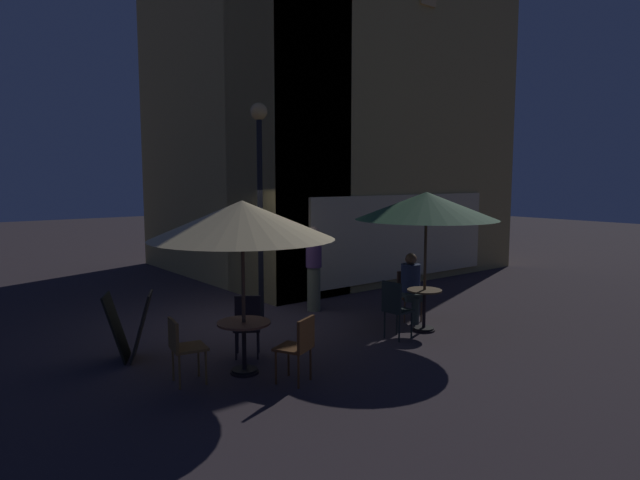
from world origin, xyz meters
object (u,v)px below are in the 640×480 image
object	(u,v)px
street_lamp_near_corner	(260,173)
cafe_chair_2	(299,343)
patron_seated_0	(411,283)
menu_sandwich_board	(129,326)
patio_umbrella_0	(426,206)
patron_standing_1	(314,268)
cafe_table_1	(244,336)
cafe_chair_1	(395,305)
cafe_chair_4	(182,344)
cafe_chair_0	(409,291)
cafe_table_0	(424,303)
patio_umbrella_1	(242,220)
cafe_chair_3	(248,320)

from	to	relation	value
street_lamp_near_corner	cafe_chair_2	world-z (taller)	street_lamp_near_corner
patron_seated_0	street_lamp_near_corner	bearing A→B (deg)	-98.12
patron_seated_0	menu_sandwich_board	bearing A→B (deg)	-73.25
patio_umbrella_0	patron_standing_1	size ratio (longest dim) A/B	1.43
street_lamp_near_corner	patron_seated_0	distance (m)	3.53
cafe_table_1	menu_sandwich_board	bearing A→B (deg)	124.94
cafe_chair_1	cafe_chair_4	world-z (taller)	cafe_chair_1
cafe_chair_0	patron_seated_0	size ratio (longest dim) A/B	0.71
cafe_chair_2	cafe_table_1	bearing A→B (deg)	-0.00
cafe_chair_0	patron_standing_1	xyz separation A→B (m)	(-1.04, 1.66, 0.34)
cafe_table_0	cafe_chair_2	size ratio (longest dim) A/B	0.83
cafe_chair_1	patron_standing_1	bearing A→B (deg)	82.67
menu_sandwich_board	cafe_chair_2	distance (m)	2.74
cafe_table_1	cafe_chair_1	world-z (taller)	cafe_chair_1
cafe_table_1	cafe_chair_2	distance (m)	0.87
patio_umbrella_1	cafe_chair_0	distance (m)	4.36
patio_umbrella_1	cafe_chair_4	world-z (taller)	patio_umbrella_1
cafe_chair_1	cafe_chair_4	distance (m)	3.67
cafe_chair_2	patron_seated_0	bearing A→B (deg)	-95.92
menu_sandwich_board	cafe_chair_4	distance (m)	1.41
street_lamp_near_corner	cafe_table_1	distance (m)	3.57
cafe_chair_1	cafe_chair_2	xyz separation A→B (m)	(-2.43, -0.61, -0.05)
patron_standing_1	cafe_chair_1	bearing A→B (deg)	109.59
cafe_chair_1	cafe_chair_3	xyz separation A→B (m)	(-2.35, 0.85, -0.06)
cafe_table_1	patron_seated_0	distance (m)	3.98
street_lamp_near_corner	cafe_table_0	size ratio (longest dim) A/B	5.46
street_lamp_near_corner	cafe_chair_2	distance (m)	3.96
cafe_table_1	cafe_chair_4	world-z (taller)	cafe_chair_4
cafe_table_0	patio_umbrella_0	xyz separation A→B (m)	(-0.00, 0.00, 1.73)
cafe_table_0	patron_seated_0	bearing A→B (deg)	61.44
cafe_table_1	cafe_chair_2	size ratio (longest dim) A/B	0.83
menu_sandwich_board	patron_seated_0	world-z (taller)	patron_seated_0
cafe_table_1	cafe_chair_3	bearing A→B (deg)	55.86
cafe_table_0	cafe_chair_4	bearing A→B (deg)	176.42
street_lamp_near_corner	patio_umbrella_0	distance (m)	3.09
menu_sandwich_board	cafe_chair_2	xyz separation A→B (m)	(1.45, -2.32, 0.03)
patio_umbrella_0	patron_seated_0	distance (m)	1.65
patio_umbrella_0	menu_sandwich_board	bearing A→B (deg)	160.40
cafe_table_0	patron_standing_1	distance (m)	2.51
cafe_chair_3	patron_seated_0	distance (m)	3.50
cafe_table_0	cafe_chair_3	size ratio (longest dim) A/B	0.83
cafe_chair_2	cafe_chair_3	distance (m)	1.46
cafe_chair_3	cafe_chair_1	bearing A→B (deg)	104.15
cafe_chair_2	patron_standing_1	bearing A→B (deg)	-65.90
cafe_chair_2	menu_sandwich_board	bearing A→B (deg)	6.42
cafe_chair_3	cafe_table_0	bearing A→B (deg)	109.78
cafe_table_0	cafe_chair_4	xyz separation A→B (m)	(-4.46, 0.28, 0.05)
street_lamp_near_corner	menu_sandwich_board	distance (m)	3.63
cafe_chair_0	cafe_chair_2	distance (m)	3.89
street_lamp_near_corner	patron_seated_0	world-z (taller)	street_lamp_near_corner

